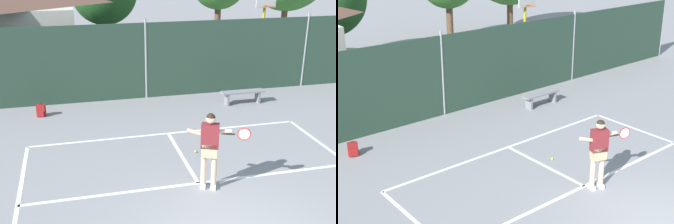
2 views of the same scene
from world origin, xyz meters
TOP-DOWN VIEW (x-y plane):
  - court_markings at (0.00, 0.65)m, footprint 8.30×11.10m
  - chainlink_fence at (0.00, 9.00)m, footprint 26.09×0.09m
  - basketball_hoop at (5.63, 11.04)m, footprint 0.90×0.67m
  - tennis_player at (0.18, 2.24)m, footprint 1.39×0.50m
  - tennis_ball at (0.42, 4.05)m, footprint 0.07×0.07m
  - backpack_red at (-3.80, 7.91)m, footprint 0.31×0.29m
  - courtside_bench at (3.26, 7.50)m, footprint 1.60×0.36m

SIDE VIEW (x-z plane):
  - court_markings at x=0.00m, z-range 0.00..0.01m
  - tennis_ball at x=0.42m, z-range 0.00..0.07m
  - backpack_red at x=-3.80m, z-range -0.04..0.42m
  - courtside_bench at x=3.26m, z-range 0.12..0.60m
  - tennis_player at x=0.18m, z-range 0.18..2.04m
  - chainlink_fence at x=0.00m, z-range -0.07..2.89m
  - basketball_hoop at x=5.63m, z-range 0.54..4.09m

